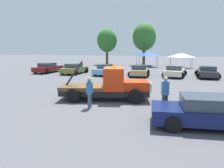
# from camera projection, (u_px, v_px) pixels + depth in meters

# --- Properties ---
(ground_plane) EXTENTS (160.00, 160.00, 0.00)m
(ground_plane) POSITION_uv_depth(u_px,v_px,m) (105.00, 99.00, 14.25)
(ground_plane) COLOR #545459
(tow_truck) EXTENTS (6.01, 3.08, 2.51)m
(tow_truck) POSITION_uv_depth(u_px,v_px,m) (110.00, 86.00, 14.08)
(tow_truck) COLOR black
(tow_truck) RESTS_ON ground
(foreground_car) EXTENTS (5.38, 2.52, 1.34)m
(foreground_car) POSITION_uv_depth(u_px,v_px,m) (213.00, 112.00, 9.19)
(foreground_car) COLOR #0F194C
(foreground_car) RESTS_ON ground
(person_near_truck) EXTENTS (0.41, 0.41, 1.85)m
(person_near_truck) POSITION_uv_depth(u_px,v_px,m) (165.00, 91.00, 11.44)
(person_near_truck) COLOR #38383D
(person_near_truck) RESTS_ON ground
(person_at_hood) EXTENTS (0.39, 0.39, 1.74)m
(person_at_hood) POSITION_uv_depth(u_px,v_px,m) (89.00, 90.00, 12.12)
(person_at_hood) COLOR #475B84
(person_at_hood) RESTS_ON ground
(parked_car_maroon) EXTENTS (2.64, 4.88, 1.34)m
(parked_car_maroon) POSITION_uv_depth(u_px,v_px,m) (48.00, 68.00, 29.90)
(parked_car_maroon) COLOR maroon
(parked_car_maroon) RESTS_ON ground
(parked_car_olive) EXTENTS (2.64, 4.54, 1.34)m
(parked_car_olive) POSITION_uv_depth(u_px,v_px,m) (74.00, 69.00, 28.45)
(parked_car_olive) COLOR olive
(parked_car_olive) RESTS_ON ground
(parked_car_skyblue) EXTENTS (2.85, 4.71, 1.34)m
(parked_car_skyblue) POSITION_uv_depth(u_px,v_px,m) (107.00, 70.00, 27.32)
(parked_car_skyblue) COLOR #669ED1
(parked_car_skyblue) RESTS_ON ground
(parked_car_tan) EXTENTS (2.78, 4.49, 1.34)m
(parked_car_tan) POSITION_uv_depth(u_px,v_px,m) (139.00, 71.00, 26.18)
(parked_car_tan) COLOR tan
(parked_car_tan) RESTS_ON ground
(parked_car_cream) EXTENTS (2.87, 4.57, 1.34)m
(parked_car_cream) POSITION_uv_depth(u_px,v_px,m) (175.00, 71.00, 25.42)
(parked_car_cream) COLOR beige
(parked_car_cream) RESTS_ON ground
(parked_car_charcoal) EXTENTS (2.56, 4.46, 1.34)m
(parked_car_charcoal) POSITION_uv_depth(u_px,v_px,m) (207.00, 72.00, 24.70)
(parked_car_charcoal) COLOR #2D2D33
(parked_car_charcoal) RESTS_ON ground
(canopy_tent_blue) EXTENTS (3.43, 3.43, 2.69)m
(canopy_tent_blue) POSITION_uv_depth(u_px,v_px,m) (148.00, 54.00, 38.71)
(canopy_tent_blue) COLOR #9E9EA3
(canopy_tent_blue) RESTS_ON ground
(canopy_tent_white) EXTENTS (3.45, 3.45, 2.52)m
(canopy_tent_white) POSITION_uv_depth(u_px,v_px,m) (181.00, 55.00, 36.80)
(canopy_tent_white) COLOR #9E9EA3
(canopy_tent_white) RESTS_ON ground
(tree_left) EXTENTS (4.52, 4.52, 8.07)m
(tree_left) POSITION_uv_depth(u_px,v_px,m) (144.00, 37.00, 42.49)
(tree_left) COLOR brown
(tree_left) RESTS_ON ground
(tree_center) EXTENTS (4.03, 4.03, 7.20)m
(tree_center) POSITION_uv_depth(u_px,v_px,m) (107.00, 41.00, 44.30)
(tree_center) COLOR brown
(tree_center) RESTS_ON ground
(traffic_cone) EXTENTS (0.40, 0.40, 0.55)m
(traffic_cone) POSITION_uv_depth(u_px,v_px,m) (164.00, 87.00, 17.27)
(traffic_cone) COLOR black
(traffic_cone) RESTS_ON ground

